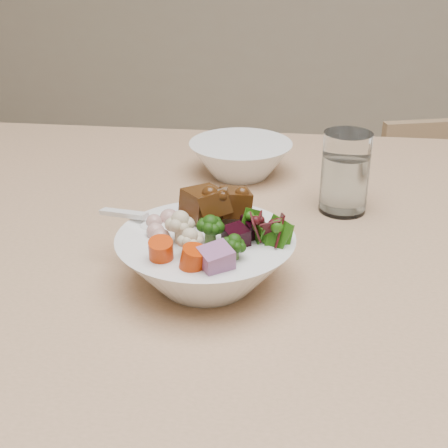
{
  "coord_description": "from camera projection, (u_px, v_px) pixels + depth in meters",
  "views": [
    {
      "loc": [
        -0.13,
        -0.48,
        1.18
      ],
      "look_at": [
        -0.26,
        0.09,
        0.89
      ],
      "focal_mm": 50.0,
      "sensor_mm": 36.0,
      "label": 1
    }
  ],
  "objects": [
    {
      "name": "soup_spoon",
      "position": [
        146.0,
        223.0,
        0.68
      ],
      "size": [
        0.1,
        0.05,
        0.02
      ],
      "rotation": [
        0.0,
        0.0,
        -0.37
      ],
      "color": "white",
      "rests_on": "food_bowl"
    },
    {
      "name": "food_bowl",
      "position": [
        207.0,
        256.0,
        0.66
      ],
      "size": [
        0.19,
        0.19,
        0.1
      ],
      "color": "white",
      "rests_on": "dining_table"
    },
    {
      "name": "side_bowl",
      "position": [
        240.0,
        159.0,
        0.95
      ],
      "size": [
        0.16,
        0.16,
        0.05
      ],
      "primitive_type": null,
      "color": "white",
      "rests_on": "dining_table"
    },
    {
      "name": "water_glass",
      "position": [
        345.0,
        176.0,
        0.82
      ],
      "size": [
        0.06,
        0.06,
        0.11
      ],
      "color": "white",
      "rests_on": "dining_table"
    }
  ]
}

